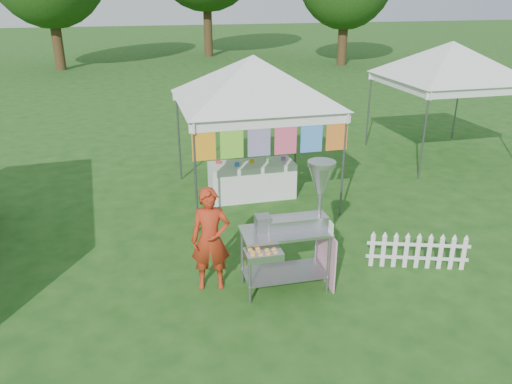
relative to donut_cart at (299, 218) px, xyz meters
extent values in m
plane|color=#1C4B15|center=(0.23, 0.14, -1.15)|extent=(120.00, 120.00, 0.00)
cylinder|color=#59595E|center=(-1.19, 2.22, -0.10)|extent=(0.04, 0.04, 2.10)
cylinder|color=#59595E|center=(1.65, 2.22, -0.10)|extent=(0.04, 0.04, 2.10)
cylinder|color=#59595E|center=(-1.19, 5.06, -0.10)|extent=(0.04, 0.04, 2.10)
cylinder|color=#59595E|center=(1.65, 5.06, -0.10)|extent=(0.04, 0.04, 2.10)
cube|color=white|center=(0.23, 2.22, 0.85)|extent=(3.00, 0.03, 0.22)
cube|color=white|center=(0.23, 5.06, 0.85)|extent=(3.00, 0.03, 0.22)
pyramid|color=white|center=(0.23, 3.64, 1.85)|extent=(4.24, 4.24, 0.90)
cylinder|color=#59595E|center=(0.23, 2.22, 0.93)|extent=(3.00, 0.03, 0.03)
cube|color=red|center=(-1.02, 2.22, 0.58)|extent=(0.42, 0.01, 0.70)
cube|color=green|center=(-0.52, 2.22, 0.58)|extent=(0.42, 0.01, 0.70)
cube|color=#33B2C2|center=(-0.02, 2.22, 0.58)|extent=(0.42, 0.01, 0.70)
cube|color=#D71AB1|center=(0.48, 2.22, 0.58)|extent=(0.42, 0.01, 0.70)
cube|color=blue|center=(0.98, 2.22, 0.58)|extent=(0.42, 0.01, 0.70)
cube|color=red|center=(1.48, 2.22, 0.58)|extent=(0.42, 0.01, 0.70)
cylinder|color=#59595E|center=(4.31, 3.72, -0.10)|extent=(0.04, 0.04, 2.10)
cylinder|color=#59595E|center=(4.31, 6.56, -0.10)|extent=(0.04, 0.04, 2.10)
cylinder|color=#59595E|center=(7.15, 6.56, -0.10)|extent=(0.04, 0.04, 2.10)
cube|color=white|center=(5.73, 3.72, 0.85)|extent=(3.00, 0.03, 0.22)
cube|color=white|center=(5.73, 6.56, 0.85)|extent=(3.00, 0.03, 0.22)
pyramid|color=white|center=(5.73, 5.14, 1.85)|extent=(4.24, 4.24, 0.90)
cylinder|color=#59595E|center=(5.73, 3.72, 0.93)|extent=(3.00, 0.03, 0.03)
cylinder|color=#362713|center=(-5.77, 24.14, 0.83)|extent=(0.56, 0.56, 3.96)
cylinder|color=#362713|center=(3.23, 28.14, 1.27)|extent=(0.56, 0.56, 4.84)
cylinder|color=#362713|center=(10.23, 22.14, 0.61)|extent=(0.56, 0.56, 3.52)
cylinder|color=gray|center=(-0.80, -0.25, -0.68)|extent=(0.04, 0.04, 0.95)
cylinder|color=gray|center=(0.37, -0.27, -0.68)|extent=(0.04, 0.04, 0.95)
cylinder|color=gray|center=(-0.79, 0.29, -0.68)|extent=(0.04, 0.04, 0.95)
cylinder|color=gray|center=(0.38, 0.27, -0.68)|extent=(0.04, 0.04, 0.95)
cube|color=gray|center=(-0.21, 0.01, -0.89)|extent=(1.22, 0.62, 0.02)
cube|color=#B7B7BC|center=(-0.21, 0.01, -0.20)|extent=(1.28, 0.66, 0.04)
cube|color=#B7B7BC|center=(-0.02, 0.06, -0.10)|extent=(0.90, 0.28, 0.16)
cube|color=gray|center=(-0.52, 0.07, -0.06)|extent=(0.22, 0.24, 0.23)
cylinder|color=gray|center=(0.32, 0.06, 0.28)|extent=(0.05, 0.05, 0.95)
cone|color=#B7B7BC|center=(0.32, 0.06, 0.54)|extent=(0.39, 0.39, 0.42)
cylinder|color=#B7B7BC|center=(0.32, 0.06, 0.77)|extent=(0.41, 0.41, 0.06)
cube|color=#B7B7BC|center=(-0.64, -0.38, -0.31)|extent=(0.51, 0.33, 0.11)
cube|color=pink|center=(0.44, 0.00, -0.68)|extent=(0.03, 0.79, 0.86)
cube|color=white|center=(0.37, -0.29, -0.07)|extent=(0.02, 0.15, 0.19)
imported|color=#AB2D15|center=(-1.25, 0.33, -0.36)|extent=(0.64, 0.48, 1.59)
cube|color=white|center=(1.36, 0.28, -0.87)|extent=(0.07, 0.04, 0.56)
cube|color=white|center=(1.53, 0.22, -0.87)|extent=(0.07, 0.04, 0.56)
cube|color=white|center=(1.70, 0.16, -0.87)|extent=(0.07, 0.04, 0.56)
cube|color=white|center=(1.87, 0.10, -0.87)|extent=(0.07, 0.04, 0.56)
cube|color=white|center=(2.04, 0.04, -0.87)|extent=(0.07, 0.04, 0.56)
cube|color=white|center=(2.21, -0.01, -0.87)|extent=(0.07, 0.04, 0.56)
cube|color=white|center=(2.38, -0.07, -0.87)|extent=(0.07, 0.04, 0.56)
cube|color=white|center=(2.55, -0.13, -0.87)|extent=(0.07, 0.04, 0.56)
cube|color=white|center=(2.72, -0.19, -0.87)|extent=(0.07, 0.04, 0.56)
cube|color=white|center=(2.04, 0.04, -0.97)|extent=(1.54, 0.55, 0.05)
cube|color=white|center=(2.04, 0.04, -0.73)|extent=(1.54, 0.55, 0.05)
cube|color=white|center=(0.18, 3.60, -0.76)|extent=(1.80, 0.70, 0.77)
camera|label=1|loc=(-2.20, -6.13, 3.04)|focal=35.00mm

